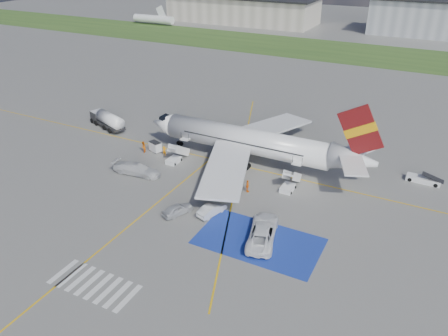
{
  "coord_description": "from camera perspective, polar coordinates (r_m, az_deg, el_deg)",
  "views": [
    {
      "loc": [
        24.85,
        -41.47,
        30.46
      ],
      "look_at": [
        1.31,
        4.22,
        3.5
      ],
      "focal_mm": 35.0,
      "sensor_mm": 36.0,
      "label": 1
    }
  ],
  "objects": [
    {
      "name": "taxiway_line_cross",
      "position": [
        53.0,
        -13.37,
        -8.27
      ],
      "size": [
        0.2,
        60.0,
        0.01
      ],
      "primitive_type": "cube",
      "color": "gold",
      "rests_on": "ground"
    },
    {
      "name": "airliner",
      "position": [
        65.99,
        4.05,
        3.39
      ],
      "size": [
        36.81,
        32.95,
        11.92
      ],
      "color": "silver",
      "rests_on": "ground"
    },
    {
      "name": "taxiway_line_main",
      "position": [
        66.37,
        2.07,
        0.34
      ],
      "size": [
        120.0,
        0.2,
        0.01
      ],
      "primitive_type": "cube",
      "color": "gold",
      "rests_on": "ground"
    },
    {
      "name": "crosswalk",
      "position": [
        46.79,
        -16.6,
        -14.37
      ],
      "size": [
        9.0,
        4.0,
        0.01
      ],
      "color": "silver",
      "rests_on": "ground"
    },
    {
      "name": "terminal_centre",
      "position": [
        178.22,
        26.68,
        17.04
      ],
      "size": [
        48.0,
        18.0,
        12.0
      ],
      "primitive_type": "cube",
      "color": "gray",
      "rests_on": "ground"
    },
    {
      "name": "van_white_b",
      "position": [
        64.66,
        -11.37,
        0.08
      ],
      "size": [
        5.75,
        2.7,
        2.19
      ],
      "primitive_type": "imported",
      "rotation": [
        0.0,
        0.0,
        1.65
      ],
      "color": "silver",
      "rests_on": "ground"
    },
    {
      "name": "gpu_cart",
      "position": [
        71.32,
        -8.98,
        2.71
      ],
      "size": [
        2.31,
        1.86,
        1.68
      ],
      "rotation": [
        0.0,
        0.0,
        -0.34
      ],
      "color": "silver",
      "rests_on": "ground"
    },
    {
      "name": "car_silver_a",
      "position": [
        54.85,
        -6.09,
        -5.37
      ],
      "size": [
        3.1,
        4.42,
        1.4
      ],
      "primitive_type": "imported",
      "rotation": [
        0.0,
        0.0,
        2.75
      ],
      "color": "#A8AAAF",
      "rests_on": "ground"
    },
    {
      "name": "ground",
      "position": [
        57.14,
        -3.12,
        -4.58
      ],
      "size": [
        400.0,
        400.0,
        0.0
      ],
      "primitive_type": "plane",
      "color": "#60605E",
      "rests_on": "ground"
    },
    {
      "name": "crew_aft",
      "position": [
        59.12,
        3.09,
        -2.38
      ],
      "size": [
        0.63,
        1.11,
        1.78
      ],
      "primitive_type": "imported",
      "rotation": [
        0.0,
        0.0,
        1.77
      ],
      "color": "orange",
      "rests_on": "ground"
    },
    {
      "name": "terminal_west",
      "position": [
        190.86,
        2.41,
        19.99
      ],
      "size": [
        60.0,
        22.0,
        10.0
      ],
      "primitive_type": "cube",
      "color": "#9D9787",
      "rests_on": "ground"
    },
    {
      "name": "taxiway_line_diag",
      "position": [
        66.37,
        2.07,
        0.34
      ],
      "size": [
        20.71,
        56.45,
        0.01
      ],
      "primitive_type": "cube",
      "rotation": [
        0.0,
        0.0,
        0.35
      ],
      "color": "gold",
      "rests_on": "ground"
    },
    {
      "name": "fuel_tanker",
      "position": [
        82.28,
        -14.98,
        5.93
      ],
      "size": [
        9.06,
        5.23,
        3.01
      ],
      "rotation": [
        0.0,
        0.0,
        -0.35
      ],
      "color": "black",
      "rests_on": "ground"
    },
    {
      "name": "grass_strip",
      "position": [
        142.02,
        17.06,
        14.13
      ],
      "size": [
        400.0,
        30.0,
        0.01
      ],
      "primitive_type": "cube",
      "color": "#2D4C1E",
      "rests_on": "ground"
    },
    {
      "name": "belt_loader",
      "position": [
        67.75,
        24.62,
        -1.43
      ],
      "size": [
        4.93,
        1.98,
        1.46
      ],
      "rotation": [
        0.0,
        0.0,
        -0.04
      ],
      "color": "silver",
      "rests_on": "ground"
    },
    {
      "name": "staging_box",
      "position": [
        50.52,
        4.56,
        -9.5
      ],
      "size": [
        14.0,
        8.0,
        0.01
      ],
      "primitive_type": "cube",
      "color": "navy",
      "rests_on": "ground"
    },
    {
      "name": "airstairs_fwd",
      "position": [
        67.73,
        -6.41,
        1.35
      ],
      "size": [
        1.9,
        5.2,
        3.6
      ],
      "color": "silver",
      "rests_on": "ground"
    },
    {
      "name": "crew_nose",
      "position": [
        71.2,
        -10.5,
        2.71
      ],
      "size": [
        1.0,
        1.13,
        1.91
      ],
      "primitive_type": "imported",
      "rotation": [
        0.0,
        0.0,
        -1.21
      ],
      "color": "orange",
      "rests_on": "ground"
    },
    {
      "name": "airstairs_aft",
      "position": [
        60.49,
        8.45,
        -2.21
      ],
      "size": [
        1.9,
        5.2,
        3.6
      ],
      "color": "silver",
      "rests_on": "ground"
    },
    {
      "name": "car_silver_b",
      "position": [
        54.51,
        -1.62,
        -5.45
      ],
      "size": [
        2.52,
        4.37,
        1.36
      ],
      "primitive_type": "imported",
      "rotation": [
        0.0,
        0.0,
        2.86
      ],
      "color": "#B3B6BB",
      "rests_on": "ground"
    },
    {
      "name": "crew_fwd",
      "position": [
        69.73,
        -7.79,
        2.23
      ],
      "size": [
        0.65,
        0.49,
        1.61
      ],
      "primitive_type": "imported",
      "rotation": [
        0.0,
        0.0,
        0.18
      ],
      "color": "orange",
      "rests_on": "ground"
    },
    {
      "name": "van_white_a",
      "position": [
        50.34,
        5.09,
        -7.99
      ],
      "size": [
        4.44,
        6.9,
        2.39
      ],
      "primitive_type": "imported",
      "rotation": [
        0.0,
        0.0,
        3.39
      ],
      "color": "white",
      "rests_on": "ground"
    }
  ]
}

